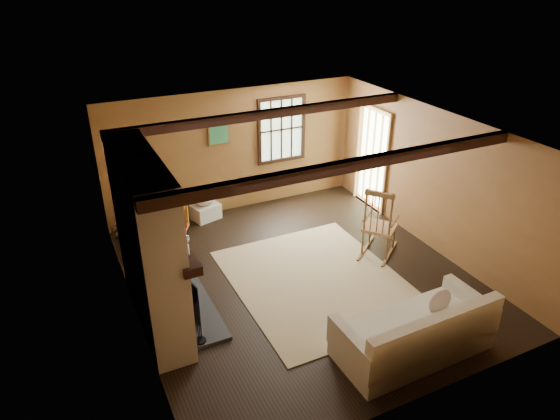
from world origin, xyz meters
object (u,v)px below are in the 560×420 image
fireplace (151,249)px  laundry_basket (206,212)px  armchair (164,222)px  rocking_chair (379,226)px  sofa (416,335)px

fireplace → laundry_basket: size_ratio=4.80×
fireplace → laundry_basket: (1.52, 2.55, -0.95)m
armchair → rocking_chair: bearing=86.5°
fireplace → rocking_chair: bearing=1.1°
armchair → sofa: bearing=56.5°
laundry_basket → armchair: bearing=-155.2°
rocking_chair → sofa: 2.43m
laundry_basket → fireplace: bearing=-120.8°
rocking_chair → fireplace: bearing=53.0°
rocking_chair → laundry_basket: 3.36m
laundry_basket → armchair: armchair is taller
rocking_chair → sofa: (-1.00, -2.20, -0.23)m
laundry_basket → sofa: bearing=-75.2°
sofa → armchair: 4.77m
fireplace → armchair: (0.61, 2.13, -0.77)m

